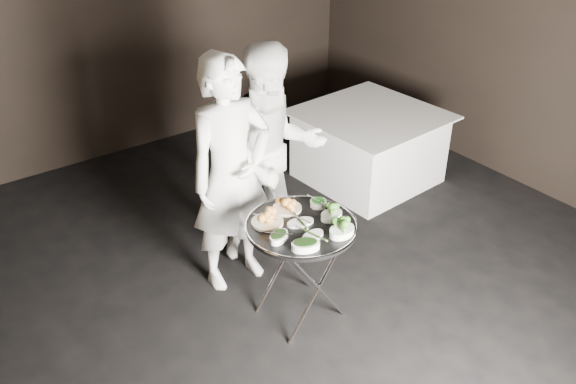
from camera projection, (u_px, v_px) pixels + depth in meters
floor at (314, 341)px, 4.21m from camera, size 6.00×7.00×0.05m
wall_back at (90, 13)px, 5.87m from camera, size 6.00×0.05×3.00m
tray_stand at (301, 267)px, 4.20m from camera, size 0.51×0.43×0.75m
serving_tray at (301, 226)px, 4.03m from camera, size 0.75×0.75×0.04m
potato_plate_a at (267, 219)px, 4.02m from camera, size 0.23×0.23×0.08m
potato_plate_b at (287, 205)px, 4.17m from camera, size 0.20×0.20×0.07m
greens_bowl at (318, 202)px, 4.21m from camera, size 0.11×0.11×0.07m
asparagus_plate_a at (300, 222)px, 4.03m from camera, size 0.21×0.14×0.04m
asparagus_plate_b at (313, 235)px, 3.90m from camera, size 0.19×0.13×0.04m
spinach_bowl_a at (279, 236)px, 3.86m from camera, size 0.18×0.16×0.06m
spinach_bowl_b at (306, 244)px, 3.78m from camera, size 0.21×0.18×0.07m
broccoli_bowl_a at (331, 214)px, 4.08m from camera, size 0.17×0.13×0.07m
broccoli_bowl_b at (342, 230)px, 3.91m from camera, size 0.19×0.15×0.08m
serving_utensils at (297, 214)px, 4.06m from camera, size 0.57×0.41×0.01m
waiter_left at (231, 175)px, 4.34m from camera, size 0.66×0.43×1.80m
waiter_right at (273, 155)px, 4.67m from camera, size 0.99×0.86×1.75m
dining_table at (368, 147)px, 5.95m from camera, size 1.23×1.23×0.70m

